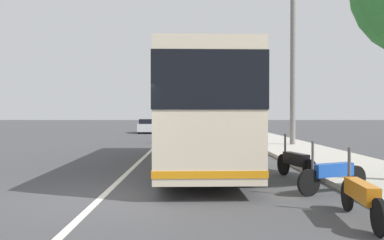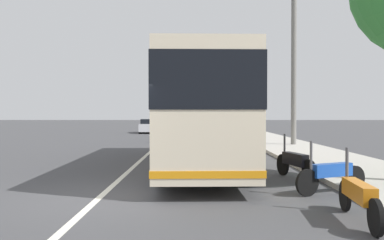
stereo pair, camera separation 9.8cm
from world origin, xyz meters
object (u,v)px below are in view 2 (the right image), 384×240
object	(u,v)px
coach_bus	(197,108)
motorcycle_far_end	(358,196)
motorcycle_nearest_curb	(295,163)
car_far_distant	(188,130)
motorcycle_by_tree	(331,174)
car_oncoming	(150,126)
utility_pole	(294,73)

from	to	relation	value
coach_bus	motorcycle_far_end	xyz separation A→B (m)	(-7.50, -2.72, -1.62)
motorcycle_nearest_curb	car_far_distant	world-z (taller)	car_far_distant
motorcycle_nearest_curb	motorcycle_far_end	bearing A→B (deg)	164.15
motorcycle_by_tree	car_oncoming	xyz separation A→B (m)	(29.83, 7.49, 0.20)
motorcycle_by_tree	car_oncoming	size ratio (longest dim) A/B	0.42
motorcycle_far_end	car_oncoming	bearing A→B (deg)	17.64
coach_bus	utility_pole	distance (m)	10.27
motorcycle_by_tree	motorcycle_nearest_curb	xyz separation A→B (m)	(2.10, 0.32, 0.02)
motorcycle_nearest_curb	car_far_distant	size ratio (longest dim) A/B	0.45
coach_bus	motorcycle_by_tree	xyz separation A→B (m)	(-5.03, -3.10, -1.62)
coach_bus	utility_pole	bearing A→B (deg)	-35.29
motorcycle_by_tree	car_oncoming	distance (m)	30.76
motorcycle_by_tree	motorcycle_nearest_curb	bearing A→B (deg)	-106.44
motorcycle_far_end	car_oncoming	size ratio (longest dim) A/B	0.48
coach_bus	utility_pole	xyz separation A→B (m)	(8.35, -5.59, 2.10)
car_far_distant	car_oncoming	size ratio (longest dim) A/B	1.01
coach_bus	motorcycle_far_end	size ratio (longest dim) A/B	5.47
coach_bus	motorcycle_nearest_curb	world-z (taller)	coach_bus
motorcycle_far_end	car_oncoming	xyz separation A→B (m)	(32.30, 7.10, 0.20)
motorcycle_by_tree	utility_pole	world-z (taller)	utility_pole
coach_bus	motorcycle_by_tree	size ratio (longest dim) A/B	6.34
car_oncoming	motorcycle_far_end	bearing A→B (deg)	9.07
car_far_distant	utility_pole	distance (m)	8.69
motorcycle_far_end	motorcycle_nearest_curb	size ratio (longest dim) A/B	1.06
motorcycle_nearest_curb	motorcycle_by_tree	bearing A→B (deg)	173.61
coach_bus	car_oncoming	bearing A→B (deg)	8.54
motorcycle_by_tree	utility_pole	size ratio (longest dim) A/B	0.23
car_oncoming	utility_pole	world-z (taller)	utility_pole
motorcycle_far_end	coach_bus	bearing A→B (deg)	25.16
motorcycle_nearest_curb	car_oncoming	bearing A→B (deg)	-0.52
car_far_distant	car_oncoming	distance (m)	11.91
coach_bus	car_far_distant	size ratio (longest dim) A/B	2.61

